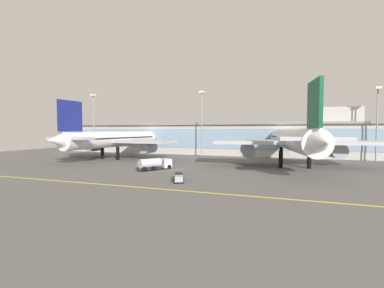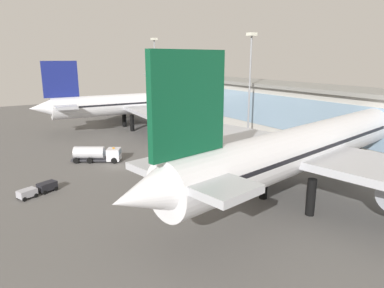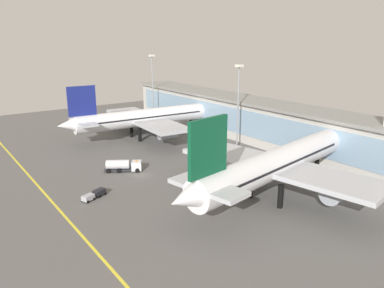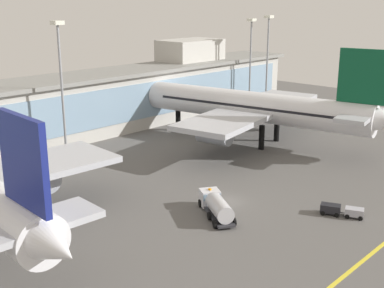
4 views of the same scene
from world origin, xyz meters
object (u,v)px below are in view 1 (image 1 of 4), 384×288
object	(u,v)px
apron_light_mast_east	(377,113)
airliner_near_right	(293,140)
apron_light_mast_far_east	(93,115)
apron_light_mast_west	(202,114)
baggage_tug_near	(179,177)
fuel_tanker_truck	(156,164)
airliner_near_left	(116,139)

from	to	relation	value
apron_light_mast_east	airliner_near_right	bearing A→B (deg)	-141.35
apron_light_mast_far_east	apron_light_mast_west	bearing A→B (deg)	-0.21
baggage_tug_near	apron_light_mast_far_east	distance (m)	79.12
fuel_tanker_truck	airliner_near_right	bearing A→B (deg)	-28.76
airliner_near_right	apron_light_mast_east	world-z (taller)	apron_light_mast_east
airliner_near_left	airliner_near_right	distance (m)	58.17
apron_light_mast_west	apron_light_mast_far_east	world-z (taller)	apron_light_mast_far_east
baggage_tug_near	apron_light_mast_west	bearing A→B (deg)	-10.29
airliner_near_right	baggage_tug_near	size ratio (longest dim) A/B	9.99
apron_light_mast_east	apron_light_mast_far_east	size ratio (longest dim) A/B	0.91
apron_light_mast_west	apron_light_mast_far_east	distance (m)	49.47
airliner_near_right	apron_light_mast_west	xyz separation A→B (m)	(-31.83, 18.62, 8.68)
apron_light_mast_east	baggage_tug_near	bearing A→B (deg)	-132.58
fuel_tanker_truck	apron_light_mast_east	distance (m)	69.86
apron_light_mast_west	apron_light_mast_far_east	size ratio (longest dim) A/B	0.96
fuel_tanker_truck	apron_light_mast_west	size ratio (longest dim) A/B	0.36
airliner_near_left	baggage_tug_near	bearing A→B (deg)	-127.52
apron_light_mast_east	apron_light_mast_far_east	world-z (taller)	apron_light_mast_far_east
fuel_tanker_truck	apron_light_mast_far_east	size ratio (longest dim) A/B	0.35
airliner_near_right	apron_light_mast_east	bearing A→B (deg)	-61.51
apron_light_mast_far_east	baggage_tug_near	bearing A→B (deg)	-39.18
airliner_near_left	fuel_tanker_truck	world-z (taller)	airliner_near_left
airliner_near_left	baggage_tug_near	xyz separation A→B (m)	(36.96, -32.24, -5.87)
fuel_tanker_truck	apron_light_mast_east	bearing A→B (deg)	-24.17
baggage_tug_near	apron_light_mast_west	distance (m)	52.20
fuel_tanker_truck	apron_light_mast_west	xyz separation A→B (m)	(0.70, 36.42, 14.41)
airliner_near_right	fuel_tanker_truck	world-z (taller)	airliner_near_right
apron_light_mast_west	apron_light_mast_far_east	bearing A→B (deg)	179.79
airliner_near_right	airliner_near_left	bearing A→B (deg)	77.82
airliner_near_right	fuel_tanker_truck	bearing A→B (deg)	108.52
apron_light_mast_west	fuel_tanker_truck	bearing A→B (deg)	-91.10
baggage_tug_near	airliner_near_left	bearing A→B (deg)	26.29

